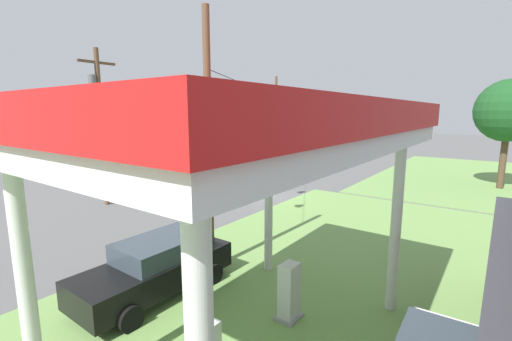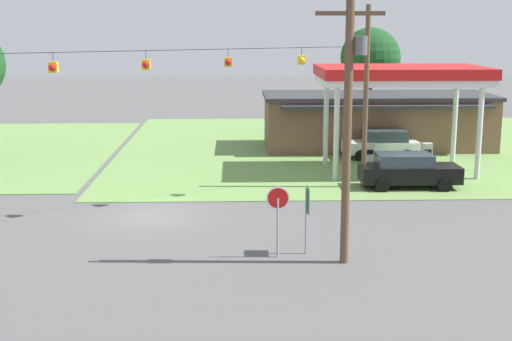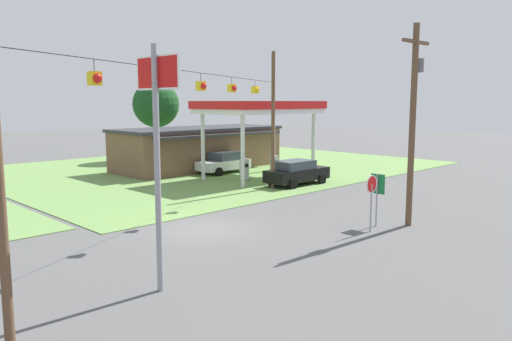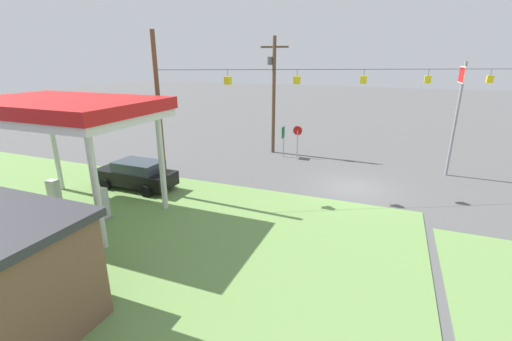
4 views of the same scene
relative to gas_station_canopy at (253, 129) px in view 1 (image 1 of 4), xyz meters
The scene contains 10 objects.
ground_plane 15.96m from the gas_station_canopy, 144.79° to the right, with size 160.00×160.00×0.00m, color #565656.
gas_station_canopy is the anchor object (origin of this frame).
fuel_pump_near 4.67m from the gas_station_canopy, behind, with size 0.71×0.56×1.57m.
car_at_pumps_front 5.77m from the gas_station_canopy, 95.53° to the right, with size 4.84×2.16×1.71m.
stop_sign_roadside 16.30m from the gas_station_canopy, 117.51° to the right, with size 0.80×0.08×2.50m.
stop_sign_overhead 22.30m from the gas_station_canopy, 142.77° to the right, with size 0.22×2.09×7.25m.
route_sign 15.57m from the gas_station_canopy, 114.63° to the right, with size 0.10×0.70×2.40m.
utility_pole_main 15.62m from the gas_station_canopy, 109.10° to the right, with size 2.20×0.44×9.03m.
signal_span_gantry 15.12m from the gas_station_canopy, 144.74° to the right, with size 19.89×10.24×8.78m.
tree_west_verge 24.62m from the gas_station_canopy, behind, with size 4.37×4.37×7.77m.
Camera 1 is at (18.04, 12.92, 5.48)m, focal length 24.00 mm.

